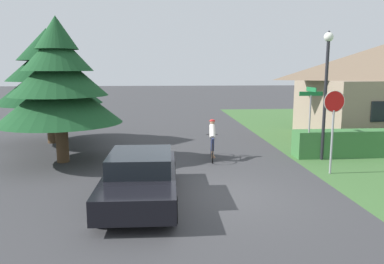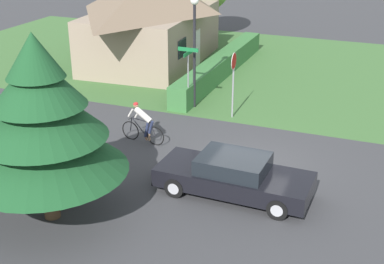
{
  "view_description": "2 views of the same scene",
  "coord_description": "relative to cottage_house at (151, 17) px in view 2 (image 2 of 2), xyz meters",
  "views": [
    {
      "loc": [
        -1.5,
        -9.73,
        3.41
      ],
      "look_at": [
        -0.53,
        2.42,
        1.37
      ],
      "focal_mm": 35.0,
      "sensor_mm": 36.0,
      "label": 1
    },
    {
      "loc": [
        -15.81,
        -4.3,
        8.16
      ],
      "look_at": [
        -0.9,
        1.69,
        1.3
      ],
      "focal_mm": 50.0,
      "sensor_mm": 36.0,
      "label": 2
    }
  ],
  "objects": [
    {
      "name": "hedge_row",
      "position": [
        -0.96,
        -4.37,
        -2.02
      ],
      "size": [
        11.51,
        0.9,
        1.05
      ],
      "primitive_type": "cube",
      "color": "#387038",
      "rests_on": "ground"
    },
    {
      "name": "cottage_house",
      "position": [
        0.0,
        0.0,
        0.0
      ],
      "size": [
        9.59,
        6.14,
        4.9
      ],
      "rotation": [
        0.0,
        0.0,
        0.06
      ],
      "color": "gray",
      "rests_on": "ground"
    },
    {
      "name": "cyclist",
      "position": [
        -9.99,
        -4.45,
        -1.8
      ],
      "size": [
        0.44,
        1.83,
        1.54
      ],
      "rotation": [
        0.0,
        0.0,
        1.46
      ],
      "color": "black",
      "rests_on": "ground"
    },
    {
      "name": "street_lamp",
      "position": [
        -5.82,
        -4.83,
        0.7
      ],
      "size": [
        0.34,
        0.34,
        4.82
      ],
      "color": "black",
      "rests_on": "ground"
    },
    {
      "name": "grass_verge_right",
      "position": [
        1.09,
        -4.6,
        -2.53
      ],
      "size": [
        16.0,
        36.0,
        0.01
      ],
      "primitive_type": "cube",
      "color": "#3D6633",
      "rests_on": "ground"
    },
    {
      "name": "stop_sign",
      "position": [
        -6.36,
        -6.74,
        -0.6
      ],
      "size": [
        0.7,
        0.07,
        2.75
      ],
      "rotation": [
        0.0,
        0.0,
        3.18
      ],
      "color": "gray",
      "rests_on": "ground"
    },
    {
      "name": "street_name_sign",
      "position": [
        -6.34,
        -4.76,
        -0.63
      ],
      "size": [
        0.9,
        0.9,
        2.76
      ],
      "color": "gray",
      "rests_on": "ground"
    },
    {
      "name": "ground_plane",
      "position": [
        -10.37,
        -8.6,
        -2.54
      ],
      "size": [
        140.0,
        140.0,
        0.0
      ],
      "primitive_type": "plane",
      "color": "#38383A"
    },
    {
      "name": "conifer_tall_near",
      "position": [
        -15.6,
        -4.39,
        0.4
      ],
      "size": [
        4.46,
        4.46,
        5.29
      ],
      "color": "#4C3823",
      "rests_on": "ground"
    },
    {
      "name": "sedan_left_lane",
      "position": [
        -12.47,
        -8.75,
        -1.92
      ],
      "size": [
        1.95,
        4.7,
        1.27
      ],
      "rotation": [
        0.0,
        0.0,
        1.55
      ],
      "color": "black",
      "rests_on": "ground"
    }
  ]
}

